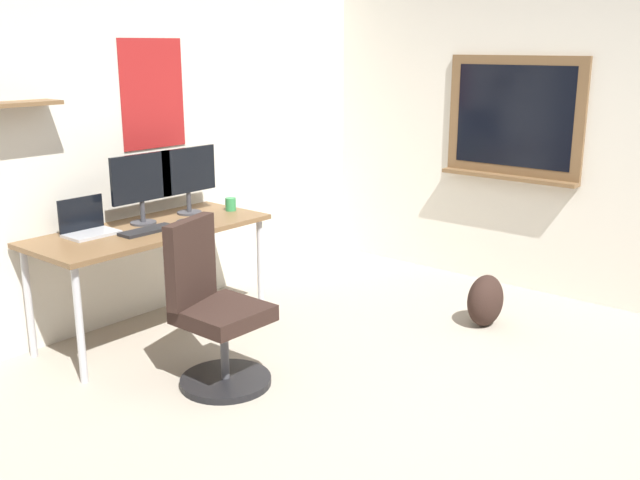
# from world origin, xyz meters

# --- Properties ---
(ground_plane) EXTENTS (5.20, 5.20, 0.00)m
(ground_plane) POSITION_xyz_m (0.00, 0.00, 0.00)
(ground_plane) COLOR #9E9384
(ground_plane) RESTS_ON ground
(wall_back) EXTENTS (5.00, 0.30, 2.60)m
(wall_back) POSITION_xyz_m (-0.01, 2.45, 1.30)
(wall_back) COLOR silver
(wall_back) RESTS_ON ground
(wall_right) EXTENTS (0.22, 5.00, 2.60)m
(wall_right) POSITION_xyz_m (2.45, 0.03, 1.30)
(wall_right) COLOR silver
(wall_right) RESTS_ON ground
(desk) EXTENTS (1.57, 0.68, 0.73)m
(desk) POSITION_xyz_m (-0.07, 2.03, 0.67)
(desk) COLOR brown
(desk) RESTS_ON ground
(office_chair) EXTENTS (0.52, 0.54, 0.95)m
(office_chair) POSITION_xyz_m (-0.31, 1.17, 0.41)
(office_chair) COLOR black
(office_chair) RESTS_ON ground
(laptop) EXTENTS (0.31, 0.21, 0.23)m
(laptop) POSITION_xyz_m (-0.42, 2.19, 0.79)
(laptop) COLOR #ADAFB5
(laptop) RESTS_ON desk
(monitor_primary) EXTENTS (0.46, 0.17, 0.46)m
(monitor_primary) POSITION_xyz_m (-0.03, 2.14, 1.00)
(monitor_primary) COLOR #38383D
(monitor_primary) RESTS_ON desk
(monitor_secondary) EXTENTS (0.46, 0.17, 0.46)m
(monitor_secondary) POSITION_xyz_m (0.36, 2.14, 1.00)
(monitor_secondary) COLOR #38383D
(monitor_secondary) RESTS_ON desk
(keyboard) EXTENTS (0.37, 0.13, 0.02)m
(keyboard) POSITION_xyz_m (-0.15, 1.95, 0.74)
(keyboard) COLOR black
(keyboard) RESTS_ON desk
(computer_mouse) EXTENTS (0.10, 0.06, 0.03)m
(computer_mouse) POSITION_xyz_m (0.13, 1.95, 0.75)
(computer_mouse) COLOR #262628
(computer_mouse) RESTS_ON desk
(coffee_mug) EXTENTS (0.08, 0.08, 0.09)m
(coffee_mug) POSITION_xyz_m (0.61, 2.00, 0.78)
(coffee_mug) COLOR #338C4C
(coffee_mug) RESTS_ON desk
(backpack) EXTENTS (0.32, 0.22, 0.36)m
(backpack) POSITION_xyz_m (1.48, 0.41, 0.18)
(backpack) COLOR black
(backpack) RESTS_ON ground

